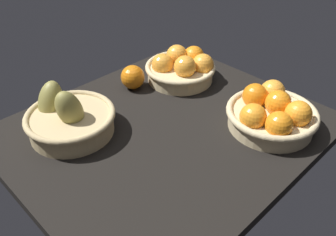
{
  "coord_description": "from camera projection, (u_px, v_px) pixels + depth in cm",
  "views": [
    {
      "loc": [
        56.42,
        57.95,
        64.67
      ],
      "look_at": [
        0.6,
        1.33,
        7.0
      ],
      "focal_mm": 38.52,
      "sensor_mm": 36.0,
      "label": 1
    }
  ],
  "objects": [
    {
      "name": "loose_orange_front_gap",
      "position": [
        133.0,
        77.0,
        1.17
      ],
      "size": [
        7.79,
        7.79,
        7.79
      ],
      "primitive_type": "sphere",
      "color": "orange",
      "rests_on": "market_tray"
    },
    {
      "name": "basket_far_left",
      "position": [
        272.0,
        114.0,
        0.99
      ],
      "size": [
        25.25,
        25.25,
        10.71
      ],
      "color": "#D3BC8C",
      "rests_on": "market_tray"
    },
    {
      "name": "basket_near_right_pears",
      "position": [
        69.0,
        118.0,
        0.98
      ],
      "size": [
        24.41,
        24.41,
        15.17
      ],
      "color": "tan",
      "rests_on": "market_tray"
    },
    {
      "name": "basket_near_left",
      "position": [
        182.0,
        68.0,
        1.21
      ],
      "size": [
        23.59,
        23.59,
        10.58
      ],
      "color": "#D3BC8C",
      "rests_on": "market_tray"
    },
    {
      "name": "market_tray",
      "position": [
        166.0,
        131.0,
        1.03
      ],
      "size": [
        84.0,
        72.0,
        3.0
      ],
      "primitive_type": "cube",
      "color": "black",
      "rests_on": "ground"
    }
  ]
}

